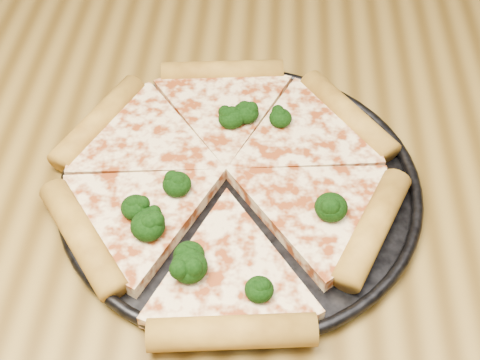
{
  "coord_description": "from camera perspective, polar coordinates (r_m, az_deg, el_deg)",
  "views": [
    {
      "loc": [
        0.14,
        -0.44,
        1.25
      ],
      "look_at": [
        0.11,
        -0.01,
        0.77
      ],
      "focal_mm": 50.36,
      "sensor_mm": 36.0,
      "label": 1
    }
  ],
  "objects": [
    {
      "name": "dining_table",
      "position": [
        0.75,
        -8.49,
        -4.43
      ],
      "size": [
        1.2,
        0.9,
        0.75
      ],
      "color": "brown",
      "rests_on": "ground"
    },
    {
      "name": "pizza_pan",
      "position": [
        0.65,
        0.0,
        -0.49
      ],
      "size": [
        0.35,
        0.35,
        0.02
      ],
      "color": "black",
      "rests_on": "dining_table"
    },
    {
      "name": "pizza",
      "position": [
        0.65,
        -1.18,
        0.51
      ],
      "size": [
        0.35,
        0.36,
        0.03
      ],
      "rotation": [
        0.0,
        0.0,
        0.1
      ],
      "color": "#FFDC9C",
      "rests_on": "pizza_pan"
    },
    {
      "name": "broccoli_florets",
      "position": [
        0.62,
        -2.16,
        -1.26
      ],
      "size": [
        0.2,
        0.24,
        0.02
      ],
      "color": "black",
      "rests_on": "pizza"
    }
  ]
}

